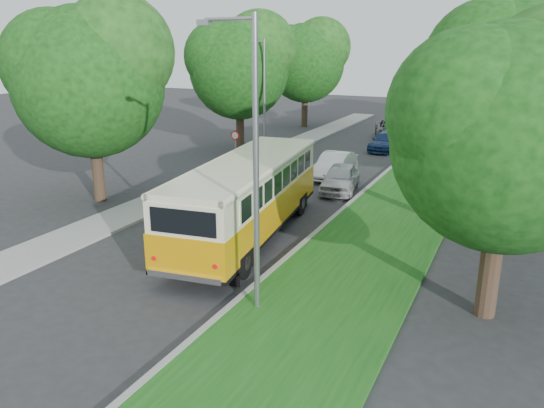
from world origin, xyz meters
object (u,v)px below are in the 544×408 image
at_px(car_blue, 386,142).
at_px(lamppost_near, 253,159).
at_px(car_silver, 340,178).
at_px(vintage_bus, 247,199).
at_px(car_white, 335,165).
at_px(car_grey, 392,130).
at_px(lamppost_far, 263,95).

bearing_deg(car_blue, lamppost_near, -83.74).
bearing_deg(car_silver, vintage_bus, -106.23).
height_order(vintage_bus, car_white, vintage_bus).
bearing_deg(car_grey, car_blue, -97.99).
distance_m(lamppost_near, car_blue, 25.08).
relative_size(vintage_bus, car_silver, 2.61).
relative_size(lamppost_far, car_blue, 1.77).
bearing_deg(car_grey, lamppost_near, -100.10).
xyz_separation_m(lamppost_near, car_white, (-3.03, 15.66, -3.67)).
bearing_deg(car_silver, car_grey, 85.48).
height_order(lamppost_far, car_silver, lamppost_far).
bearing_deg(vintage_bus, lamppost_near, -67.43).
relative_size(car_blue, car_grey, 0.78).
bearing_deg(lamppost_far, car_white, -25.79).
xyz_separation_m(car_white, car_grey, (0.01, 13.69, 0.05)).
xyz_separation_m(lamppost_near, lamppost_far, (-8.91, 18.50, -0.25)).
bearing_deg(car_white, lamppost_far, 153.86).
height_order(car_silver, car_white, car_white).
bearing_deg(car_silver, car_blue, 83.96).
xyz_separation_m(vintage_bus, car_white, (-0.15, 10.66, -0.88)).
bearing_deg(car_white, car_silver, -65.28).
relative_size(vintage_bus, car_grey, 1.96).
height_order(lamppost_near, car_silver, lamppost_near).
relative_size(car_silver, car_grey, 0.75).
relative_size(car_white, car_blue, 1.00).
relative_size(lamppost_near, car_blue, 1.89).
xyz_separation_m(car_white, car_blue, (0.66, 9.03, -0.08)).
bearing_deg(lamppost_near, car_blue, 95.47).
xyz_separation_m(lamppost_far, car_grey, (5.89, 10.85, -3.37)).
distance_m(car_blue, car_grey, 4.71).
bearing_deg(car_grey, lamppost_far, -134.44).
relative_size(lamppost_far, car_silver, 1.85).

